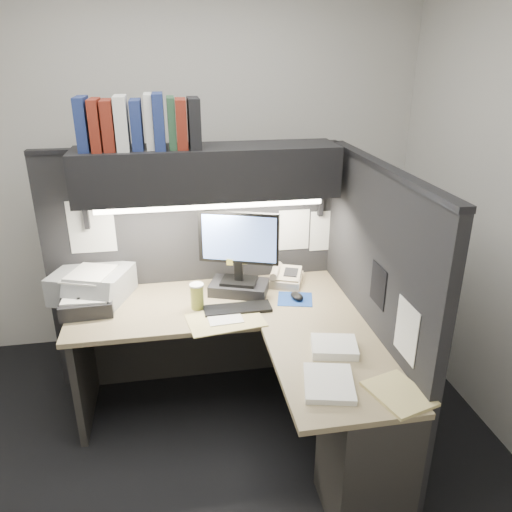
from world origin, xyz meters
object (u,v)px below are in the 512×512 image
at_px(telephone, 285,277).
at_px(keyboard, 238,309).
at_px(monitor, 239,262).
at_px(printer, 92,284).
at_px(desk, 282,391).
at_px(coffee_cup, 197,297).
at_px(overhead_shelf, 208,172).
at_px(notebook_stack, 87,304).

bearing_deg(telephone, keyboard, -116.84).
bearing_deg(monitor, keyboard, -80.46).
height_order(keyboard, printer, printer).
distance_m(desk, coffee_cup, 0.74).
bearing_deg(coffee_cup, desk, -50.81).
xyz_separation_m(overhead_shelf, coffee_cup, (-0.11, -0.25, -0.70)).
distance_m(overhead_shelf, monitor, 0.59).
height_order(desk, telephone, telephone).
bearing_deg(keyboard, monitor, 78.00).
bearing_deg(desk, printer, 143.62).
distance_m(overhead_shelf, keyboard, 0.83).
bearing_deg(desk, notebook_stack, 151.23).
height_order(desk, overhead_shelf, overhead_shelf).
xyz_separation_m(overhead_shelf, notebook_stack, (-0.75, -0.17, -0.72)).
bearing_deg(keyboard, printer, 157.51).
relative_size(monitor, printer, 1.23).
xyz_separation_m(monitor, keyboard, (-0.04, -0.23, -0.20)).
bearing_deg(notebook_stack, desk, -28.77).
bearing_deg(monitor, overhead_shelf, 172.64).
bearing_deg(coffee_cup, overhead_shelf, 65.83).
bearing_deg(monitor, telephone, 34.79).
bearing_deg(monitor, printer, -166.42).
bearing_deg(desk, coffee_cup, 129.19).
xyz_separation_m(telephone, coffee_cup, (-0.60, -0.24, 0.03)).
relative_size(monitor, keyboard, 1.35).
relative_size(monitor, telephone, 2.45).
relative_size(coffee_cup, notebook_stack, 0.49).
xyz_separation_m(telephone, printer, (-1.23, 0.02, 0.04)).
relative_size(printer, notebook_stack, 1.45).
bearing_deg(desk, overhead_shelf, 111.79).
bearing_deg(printer, coffee_cup, -2.61).
bearing_deg(notebook_stack, printer, 87.30).
bearing_deg(printer, overhead_shelf, 18.68).
xyz_separation_m(printer, notebook_stack, (-0.01, -0.19, -0.04)).
relative_size(desk, notebook_stack, 5.65).
bearing_deg(telephone, printer, -158.50).
distance_m(monitor, keyboard, 0.31).
distance_m(desk, telephone, 0.84).
height_order(keyboard, notebook_stack, notebook_stack).
bearing_deg(coffee_cup, notebook_stack, 173.37).
height_order(printer, notebook_stack, printer).
bearing_deg(printer, telephone, 19.14).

